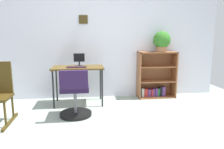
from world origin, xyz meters
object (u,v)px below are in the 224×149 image
at_px(monitor, 79,60).
at_px(bookshelf_low, 155,77).
at_px(keyboard, 77,67).
at_px(office_chair, 75,96).
at_px(desk, 78,70).
at_px(potted_plant_on_shelf, 162,41).

height_order(monitor, bookshelf_low, bookshelf_low).
bearing_deg(keyboard, bookshelf_low, 12.93).
height_order(keyboard, office_chair, office_chair).
relative_size(desk, office_chair, 1.20).
height_order(bookshelf_low, potted_plant_on_shelf, potted_plant_on_shelf).
xyz_separation_m(desk, office_chair, (-0.03, -0.67, -0.31)).
bearing_deg(bookshelf_low, potted_plant_on_shelf, -34.87).
height_order(desk, monitor, monitor).
bearing_deg(potted_plant_on_shelf, office_chair, -152.89).
relative_size(monitor, potted_plant_on_shelf, 0.59).
relative_size(keyboard, office_chair, 0.45).
bearing_deg(bookshelf_low, office_chair, -150.11).
bearing_deg(bookshelf_low, monitor, -172.51).
relative_size(desk, keyboard, 2.67).
distance_m(desk, bookshelf_low, 1.65).
height_order(desk, keyboard, keyboard).
xyz_separation_m(desk, monitor, (0.03, 0.07, 0.18)).
bearing_deg(keyboard, monitor, 74.59).
bearing_deg(bookshelf_low, desk, -170.31).
bearing_deg(office_chair, potted_plant_on_shelf, 27.11).
relative_size(office_chair, potted_plant_on_shelf, 1.90).
bearing_deg(monitor, desk, -111.44).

